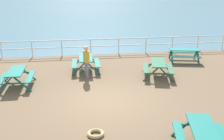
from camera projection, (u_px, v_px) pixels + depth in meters
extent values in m
cube|color=brown|center=(106.00, 104.00, 11.25)|extent=(30.00, 24.00, 0.20)
cube|color=teal|center=(74.00, 5.00, 60.89)|extent=(142.00, 90.00, 0.01)
cube|color=white|center=(90.00, 40.00, 18.20)|extent=(23.00, 0.06, 0.06)
cube|color=white|center=(91.00, 46.00, 18.34)|extent=(23.00, 0.05, 0.05)
cylinder|color=white|center=(1.00, 50.00, 17.51)|extent=(0.07, 0.07, 1.05)
cylinder|color=white|center=(32.00, 49.00, 17.79)|extent=(0.07, 0.07, 1.05)
cylinder|color=white|center=(62.00, 48.00, 18.08)|extent=(0.07, 0.07, 1.05)
cylinder|color=white|center=(91.00, 47.00, 18.36)|extent=(0.07, 0.07, 1.05)
cylinder|color=white|center=(119.00, 46.00, 18.64)|extent=(0.07, 0.07, 1.05)
cylinder|color=white|center=(146.00, 45.00, 18.92)|extent=(0.07, 0.07, 1.05)
cylinder|color=white|center=(172.00, 44.00, 19.21)|extent=(0.07, 0.07, 1.05)
cylinder|color=white|center=(198.00, 44.00, 19.49)|extent=(0.07, 0.07, 1.05)
cylinder|color=white|center=(223.00, 43.00, 19.77)|extent=(0.07, 0.07, 1.05)
cube|color=#1E7A70|center=(16.00, 71.00, 12.66)|extent=(0.72, 1.81, 0.05)
cube|color=#1E7A70|center=(3.00, 78.00, 12.66)|extent=(0.28, 1.80, 0.04)
cube|color=#1E7A70|center=(30.00, 76.00, 12.83)|extent=(0.28, 1.80, 0.04)
cube|color=#165B54|center=(12.00, 74.00, 13.46)|extent=(0.79, 0.09, 0.79)
cube|color=#165B54|center=(28.00, 73.00, 13.56)|extent=(0.79, 0.09, 0.79)
cube|color=#165B54|center=(20.00, 73.00, 13.49)|extent=(1.50, 0.08, 0.04)
cube|color=#165B54|center=(5.00, 85.00, 11.98)|extent=(0.79, 0.09, 0.79)
cube|color=#165B54|center=(22.00, 84.00, 12.09)|extent=(0.79, 0.09, 0.79)
cube|color=#165B54|center=(13.00, 83.00, 12.02)|extent=(1.50, 0.08, 0.04)
cube|color=#1E7A70|center=(203.00, 128.00, 7.65)|extent=(1.12, 1.92, 0.05)
cube|color=#1E7A70|center=(180.00, 137.00, 7.80)|extent=(0.70, 1.81, 0.04)
cube|color=#165B54|center=(184.00, 126.00, 8.54)|extent=(0.79, 0.27, 0.79)
cube|color=#165B54|center=(209.00, 127.00, 8.47)|extent=(0.79, 0.27, 0.79)
cube|color=#165B54|center=(197.00, 125.00, 8.49)|extent=(1.47, 0.43, 0.04)
cube|color=#286B47|center=(158.00, 63.00, 13.99)|extent=(1.14, 1.92, 0.05)
cube|color=#286B47|center=(146.00, 68.00, 14.14)|extent=(0.71, 1.81, 0.04)
cube|color=#286B47|center=(170.00, 69.00, 14.02)|extent=(0.71, 1.81, 0.04)
cube|color=#1E5035|center=(150.00, 65.00, 14.88)|extent=(0.79, 0.28, 0.79)
cube|color=#1E5035|center=(164.00, 65.00, 14.81)|extent=(0.79, 0.28, 0.79)
cube|color=#1E5035|center=(157.00, 64.00, 14.83)|extent=(1.47, 0.44, 0.04)
cube|color=#1E5035|center=(151.00, 74.00, 13.40)|extent=(0.79, 0.28, 0.79)
cube|color=#1E5035|center=(167.00, 75.00, 13.33)|extent=(0.79, 0.28, 0.79)
cube|color=#1E5035|center=(159.00, 73.00, 13.35)|extent=(1.47, 0.44, 0.04)
cube|color=#1E7A70|center=(86.00, 58.00, 14.90)|extent=(0.78, 1.83, 0.05)
cube|color=#1E7A70|center=(74.00, 63.00, 14.92)|extent=(0.35, 1.81, 0.04)
cube|color=#1E7A70|center=(97.00, 63.00, 15.05)|extent=(0.35, 1.81, 0.04)
cube|color=#165B54|center=(79.00, 61.00, 15.71)|extent=(0.80, 0.12, 0.79)
cube|color=#165B54|center=(92.00, 60.00, 15.79)|extent=(0.80, 0.12, 0.79)
cube|color=#165B54|center=(86.00, 60.00, 15.74)|extent=(1.50, 0.13, 0.04)
cube|color=#165B54|center=(79.00, 69.00, 14.23)|extent=(0.80, 0.12, 0.79)
cube|color=#165B54|center=(93.00, 68.00, 14.31)|extent=(0.80, 0.12, 0.79)
cube|color=#165B54|center=(86.00, 68.00, 14.26)|extent=(1.50, 0.13, 0.04)
cube|color=#1E7A70|center=(184.00, 50.00, 16.71)|extent=(1.91, 1.09, 0.05)
cube|color=#1E7A70|center=(182.00, 52.00, 17.39)|extent=(1.81, 0.66, 0.04)
cube|color=#1E7A70|center=(186.00, 57.00, 16.21)|extent=(1.81, 0.66, 0.04)
cube|color=#165B54|center=(195.00, 54.00, 17.13)|extent=(0.26, 0.79, 0.79)
cube|color=#165B54|center=(198.00, 57.00, 16.42)|extent=(0.26, 0.79, 0.79)
cube|color=#165B54|center=(197.00, 55.00, 16.76)|extent=(0.40, 1.47, 0.04)
cube|color=#165B54|center=(170.00, 54.00, 17.24)|extent=(0.26, 0.79, 0.79)
cube|color=#165B54|center=(172.00, 57.00, 16.52)|extent=(0.26, 0.79, 0.79)
cube|color=#165B54|center=(171.00, 55.00, 16.87)|extent=(0.40, 1.47, 0.04)
cylinder|color=slate|center=(87.00, 71.00, 13.76)|extent=(0.14, 0.14, 0.85)
cylinder|color=slate|center=(86.00, 70.00, 13.91)|extent=(0.14, 0.14, 0.85)
cube|color=gold|center=(86.00, 57.00, 13.62)|extent=(0.31, 0.39, 0.58)
cylinder|color=gold|center=(88.00, 57.00, 13.42)|extent=(0.09, 0.09, 0.52)
cylinder|color=gold|center=(85.00, 55.00, 13.80)|extent=(0.09, 0.09, 0.52)
sphere|color=beige|center=(86.00, 49.00, 13.50)|extent=(0.23, 0.23, 0.23)
torus|color=tan|center=(96.00, 134.00, 8.70)|extent=(0.55, 0.55, 0.11)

